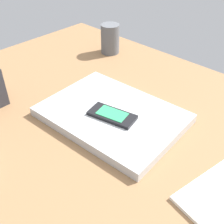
{
  "coord_description": "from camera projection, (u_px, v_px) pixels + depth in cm",
  "views": [
    {
      "loc": [
        32.47,
        -38.31,
        45.26
      ],
      "look_at": [
        -4.35,
        0.53,
        5.0
      ],
      "focal_mm": 45.15,
      "sensor_mm": 36.0,
      "label": 1
    }
  ],
  "objects": [
    {
      "name": "cell_phone_on_laptop",
      "position": [
        112.0,
        115.0,
        0.65
      ],
      "size": [
        11.83,
        7.3,
        0.96
      ],
      "color": "black",
      "rests_on": "laptop_closed"
    },
    {
      "name": "desk_surface",
      "position": [
        124.0,
        132.0,
        0.66
      ],
      "size": [
        120.0,
        80.0,
        3.0
      ],
      "primitive_type": "cube",
      "color": "olive",
      "rests_on": "ground"
    },
    {
      "name": "laptop_closed",
      "position": [
        112.0,
        115.0,
        0.68
      ],
      "size": [
        33.72,
        25.45,
        2.23
      ],
      "primitive_type": "cube",
      "rotation": [
        0.0,
        0.0,
        0.06
      ],
      "color": "#B7BABC",
      "rests_on": "desk_surface"
    },
    {
      "name": "pen_cup",
      "position": [
        110.0,
        39.0,
        0.95
      ],
      "size": [
        6.22,
        6.22,
        9.78
      ],
      "primitive_type": "cylinder",
      "color": "#595B60",
      "rests_on": "desk_surface"
    }
  ]
}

